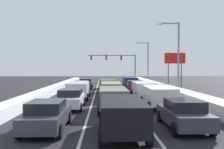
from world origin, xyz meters
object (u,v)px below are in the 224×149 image
Objects in this scene: sedan_maroon_right_lane_fourth at (134,86)px; suv_green_center_lane_fourth at (108,85)px; suv_navy_right_lane_fifth at (130,82)px; sedan_red_center_lane_fifth at (107,84)px; sedan_charcoal_right_lane_nearest at (183,114)px; suv_white_right_lane_second at (158,95)px; sedan_navy_left_lane_fifth at (86,83)px; suv_tan_center_lane_third at (111,89)px; suv_silver_right_lane_third at (144,89)px; suv_black_center_lane_nearest at (122,114)px; street_lamp_right_near at (175,52)px; sedan_charcoal_left_lane_nearest at (47,115)px; street_lamp_right_mid at (146,59)px; sedan_white_left_lane_second at (71,99)px; suv_silver_left_lane_third at (78,89)px; suv_gray_center_lane_second at (113,97)px; traffic_light_gantry at (118,61)px; sedan_maroon_left_lane_fourth at (81,86)px; roadside_sign_right at (175,62)px.

suv_green_center_lane_fourth reaches higher than sedan_maroon_right_lane_fourth.
suv_navy_right_lane_fifth reaches higher than sedan_red_center_lane_fifth.
sedan_charcoal_right_lane_nearest is 6.57m from suv_white_right_lane_second.
sedan_red_center_lane_fifth and sedan_navy_left_lane_fifth have the same top height.
suv_navy_right_lane_fifth is 13.82m from suv_tan_center_lane_third.
suv_tan_center_lane_third is at bearing -175.65° from suv_silver_right_lane_third.
suv_tan_center_lane_third is at bearing -114.73° from sedan_maroon_right_lane_fourth.
suv_black_center_lane_nearest is 0.58× the size of street_lamp_right_near.
sedan_navy_left_lane_fifth is (-3.17, 0.65, 0.00)m from sedan_red_center_lane_fifth.
suv_silver_right_lane_third reaches higher than sedan_maroon_right_lane_fourth.
sedan_charcoal_left_lane_nearest is at bearing -105.09° from suv_navy_right_lane_fifth.
street_lamp_right_mid reaches higher than suv_navy_right_lane_fifth.
sedan_charcoal_right_lane_nearest is at bearing -44.55° from sedan_white_left_lane_second.
street_lamp_right_near is at bearing 25.06° from suv_tan_center_lane_third.
street_lamp_right_mid is at bearing 69.68° from sedan_white_left_lane_second.
sedan_maroon_right_lane_fourth is 0.92× the size of suv_silver_left_lane_third.
suv_white_right_lane_second is 0.58× the size of street_lamp_right_near.
suv_silver_left_lane_third is 26.48m from street_lamp_right_mid.
suv_gray_center_lane_second is 0.60× the size of street_lamp_right_mid.
sedan_charcoal_right_lane_nearest and sedan_white_left_lane_second have the same top height.
traffic_light_gantry is (6.01, 37.43, 3.97)m from sedan_white_left_lane_second.
suv_silver_left_lane_third is at bearing 175.15° from suv_tan_center_lane_third.
street_lamp_right_mid is at bearing 66.20° from suv_green_center_lane_fourth.
street_lamp_right_near is (4.86, -28.20, 0.27)m from traffic_light_gantry.
sedan_white_left_lane_second is at bearing -120.28° from suv_tan_center_lane_third.
suv_green_center_lane_fourth is 12.32m from sedan_white_left_lane_second.
traffic_light_gantry is at bearing 90.89° from sedan_charcoal_right_lane_nearest.
sedan_charcoal_left_lane_nearest and sedan_maroon_left_lane_fourth have the same top height.
street_lamp_right_mid reaches higher than roadside_sign_right.
suv_silver_right_lane_third is (-0.15, 5.98, 0.00)m from suv_white_right_lane_second.
roadside_sign_right is at bearing 2.47° from sedan_red_center_lane_fifth.
suv_silver_right_lane_third is at bearing 61.28° from sedan_charcoal_left_lane_nearest.
roadside_sign_right is (13.56, -0.20, 3.25)m from sedan_navy_left_lane_fifth.
suv_silver_left_lane_third is at bearing -116.91° from suv_navy_right_lane_fifth.
sedan_charcoal_left_lane_nearest is 6.79m from sedan_white_left_lane_second.
sedan_charcoal_right_lane_nearest is at bearing 1.61° from sedan_charcoal_left_lane_nearest.
traffic_light_gantry reaches higher than suv_white_right_lane_second.
suv_navy_right_lane_fifth is at bearing 90.46° from suv_white_right_lane_second.
sedan_charcoal_right_lane_nearest is 0.92× the size of suv_navy_right_lane_fifth.
street_lamp_right_near is at bearing -40.29° from sedan_navy_left_lane_fifth.
sedan_maroon_left_lane_fourth is (-6.92, 6.70, -0.25)m from suv_silver_right_lane_third.
suv_gray_center_lane_second is 13.22m from suv_green_center_lane_fourth.
suv_green_center_lane_fourth is (-0.18, 6.22, 0.00)m from suv_tan_center_lane_third.
street_lamp_right_near reaches higher than sedan_navy_left_lane_fifth.
suv_navy_right_lane_fifth is (-0.00, 13.15, 0.00)m from suv_silver_right_lane_third.
suv_white_right_lane_second and suv_green_center_lane_fourth have the same top height.
sedan_maroon_right_lane_fourth is at bearing -41.79° from sedan_navy_left_lane_fifth.
suv_navy_right_lane_fifth and suv_silver_left_lane_third have the same top height.
suv_black_center_lane_nearest is 0.60× the size of street_lamp_right_mid.
sedan_charcoal_left_lane_nearest is at bearing -90.45° from sedan_navy_left_lane_fifth.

